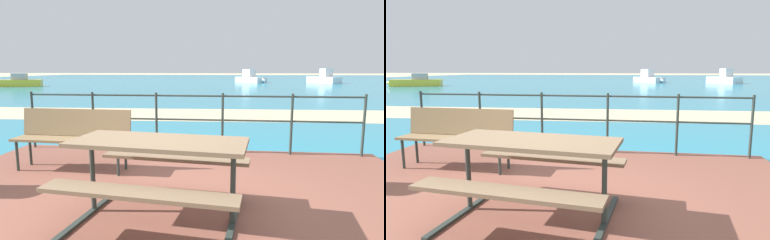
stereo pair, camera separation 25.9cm
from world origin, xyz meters
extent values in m
plane|color=beige|center=(0.00, 0.00, 0.00)|extent=(240.00, 240.00, 0.00)
cube|color=brown|center=(0.00, 0.00, 0.03)|extent=(6.40, 5.20, 0.06)
cube|color=teal|center=(0.00, 40.00, 0.01)|extent=(90.00, 90.00, 0.01)
cube|color=beige|center=(0.00, 7.66, 0.01)|extent=(54.08, 5.18, 0.01)
cube|color=#7A6047|center=(0.03, -0.26, 0.83)|extent=(1.75, 0.90, 0.04)
cube|color=#7A6047|center=(-0.03, -0.81, 0.53)|extent=(1.70, 0.46, 0.04)
cube|color=#7A6047|center=(0.10, 0.29, 0.53)|extent=(1.70, 0.46, 0.04)
cylinder|color=#2D3833|center=(-0.68, -0.17, 0.45)|extent=(0.06, 0.06, 0.77)
cube|color=#2D3833|center=(-0.68, -0.17, 0.07)|extent=(0.22, 1.37, 0.03)
cylinder|color=#2D3833|center=(0.75, -0.34, 0.45)|extent=(0.06, 0.06, 0.77)
cube|color=#2D3833|center=(0.75, -0.34, 0.07)|extent=(0.22, 1.37, 0.03)
cube|color=#8C704C|center=(-1.57, 1.14, 0.52)|extent=(1.71, 0.47, 0.04)
cube|color=#8C704C|center=(-1.56, 1.32, 0.74)|extent=(1.70, 0.15, 0.40)
cylinder|color=#2D3833|center=(-2.34, 1.02, 0.29)|extent=(0.04, 0.04, 0.46)
cylinder|color=#2D3833|center=(-2.33, 1.32, 0.29)|extent=(0.04, 0.04, 0.46)
cylinder|color=#2D3833|center=(-0.81, 0.96, 0.29)|extent=(0.04, 0.04, 0.46)
cylinder|color=#2D3833|center=(-0.80, 1.26, 0.29)|extent=(0.04, 0.04, 0.46)
cylinder|color=#2D3833|center=(-2.95, 2.41, 0.59)|extent=(0.04, 0.04, 1.06)
cylinder|color=#2D3833|center=(-1.77, 2.41, 0.59)|extent=(0.04, 0.04, 1.06)
cylinder|color=#2D3833|center=(-0.59, 2.41, 0.59)|extent=(0.04, 0.04, 1.06)
cylinder|color=#2D3833|center=(0.59, 2.41, 0.59)|extent=(0.04, 0.04, 1.06)
cylinder|color=#2D3833|center=(1.77, 2.41, 0.59)|extent=(0.04, 0.04, 1.06)
cylinder|color=#2D3833|center=(2.95, 2.41, 0.59)|extent=(0.04, 0.04, 1.06)
cylinder|color=#2D3833|center=(0.00, 2.41, 1.06)|extent=(5.90, 0.03, 0.03)
cylinder|color=#2D3833|center=(0.00, 2.41, 0.64)|extent=(5.90, 0.03, 0.03)
cube|color=yellow|center=(-17.88, 23.56, 0.31)|extent=(4.36, 2.80, 0.61)
cube|color=#A5A8AD|center=(-17.59, 23.67, 0.89)|extent=(1.42, 1.24, 0.55)
cube|color=silver|center=(3.14, 35.31, 0.32)|extent=(3.54, 4.09, 0.62)
cube|color=silver|center=(2.96, 35.55, 1.08)|extent=(1.51, 1.60, 0.90)
cone|color=silver|center=(4.47, 33.49, 0.32)|extent=(0.74, 0.73, 0.55)
cube|color=silver|center=(10.98, 34.18, 0.36)|extent=(3.04, 4.07, 0.70)
cube|color=silver|center=(11.12, 33.92, 1.15)|extent=(1.33, 1.30, 0.89)
cone|color=silver|center=(9.93, 36.12, 0.36)|extent=(0.79, 0.74, 0.63)
camera|label=1|loc=(0.70, -3.26, 1.52)|focal=30.57mm
camera|label=2|loc=(0.95, -3.23, 1.52)|focal=30.57mm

